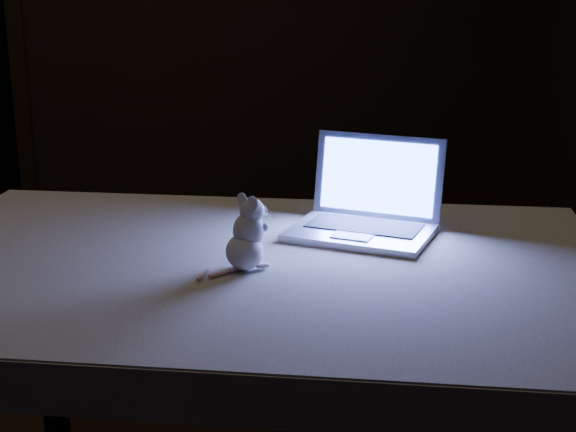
{
  "coord_description": "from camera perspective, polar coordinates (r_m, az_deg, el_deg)",
  "views": [
    {
      "loc": [
        -0.17,
        -2.17,
        1.29
      ],
      "look_at": [
        0.19,
        -0.54,
        0.81
      ],
      "focal_mm": 52.0,
      "sensor_mm": 36.0,
      "label": 1
    }
  ],
  "objects": [
    {
      "name": "table",
      "position": [
        1.84,
        -2.71,
        -14.07
      ],
      "size": [
        1.58,
        1.28,
        0.73
      ],
      "primitive_type": null,
      "rotation": [
        0.0,
        0.0,
        -0.34
      ],
      "color": "black",
      "rests_on": "floor"
    },
    {
      "name": "tablecloth",
      "position": [
        1.72,
        -0.74,
        -4.11
      ],
      "size": [
        1.73,
        1.52,
        0.09
      ],
      "primitive_type": null,
      "rotation": [
        0.0,
        0.0,
        -0.48
      ],
      "color": "beige",
      "rests_on": "table"
    },
    {
      "name": "laptop",
      "position": [
        1.81,
        5.05,
        1.71
      ],
      "size": [
        0.4,
        0.39,
        0.2
      ],
      "primitive_type": null,
      "rotation": [
        0.0,
        0.0,
        -0.61
      ],
      "color": "#B9B8BE",
      "rests_on": "tablecloth"
    },
    {
      "name": "plush_mouse",
      "position": [
        1.61,
        -3.01,
        -1.18
      ],
      "size": [
        0.15,
        0.15,
        0.15
      ],
      "primitive_type": null,
      "rotation": [
        0.0,
        0.0,
        -0.68
      ],
      "color": "silver",
      "rests_on": "tablecloth"
    }
  ]
}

